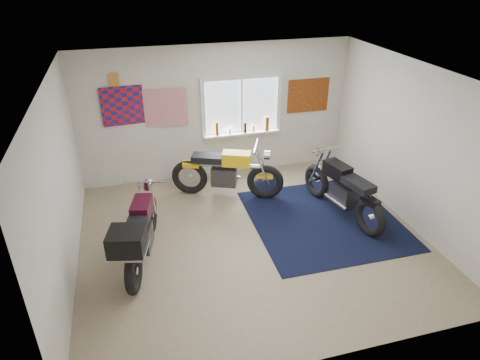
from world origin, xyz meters
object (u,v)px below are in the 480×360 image
object	(u,v)px
yellow_triumph	(226,173)
black_chrome_bike	(342,191)
navy_rug	(324,219)
maroon_tourer	(139,234)

from	to	relation	value
yellow_triumph	black_chrome_bike	world-z (taller)	yellow_triumph
yellow_triumph	black_chrome_bike	xyz separation A→B (m)	(1.81, -1.19, -0.00)
navy_rug	yellow_triumph	xyz separation A→B (m)	(-1.45, 1.30, 0.47)
navy_rug	black_chrome_bike	xyz separation A→B (m)	(0.36, 0.11, 0.47)
navy_rug	yellow_triumph	world-z (taller)	yellow_triumph
yellow_triumph	black_chrome_bike	bearing A→B (deg)	-10.65
yellow_triumph	black_chrome_bike	size ratio (longest dim) A/B	0.98
yellow_triumph	maroon_tourer	size ratio (longest dim) A/B	0.98
black_chrome_bike	yellow_triumph	bearing A→B (deg)	44.19
navy_rug	maroon_tourer	bearing A→B (deg)	-172.71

